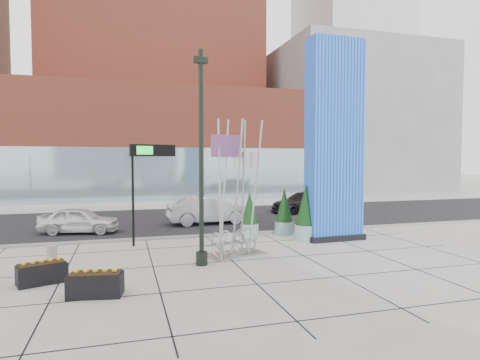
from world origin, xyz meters
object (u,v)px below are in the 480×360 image
object	(u,v)px
lamp_post	(201,178)
concrete_bollard	(52,255)
overhead_street_sign	(150,159)
blue_pylon	(334,144)
car_white_west	(79,220)
public_art_sculpture	(234,219)
car_silver_mid	(209,210)

from	to	relation	value
lamp_post	concrete_bollard	world-z (taller)	lamp_post
concrete_bollard	overhead_street_sign	world-z (taller)	overhead_street_sign
lamp_post	blue_pylon	bearing A→B (deg)	22.20
lamp_post	car_white_west	bearing A→B (deg)	121.96
public_art_sculpture	overhead_street_sign	size ratio (longest dim) A/B	1.21
public_art_sculpture	car_silver_mid	distance (m)	8.06
overhead_street_sign	blue_pylon	bearing A→B (deg)	-25.73
blue_pylon	public_art_sculpture	distance (m)	6.61
concrete_bollard	car_silver_mid	xyz separation A→B (m)	(7.56, 7.59, 0.47)
lamp_post	car_silver_mid	bearing A→B (deg)	76.46
blue_pylon	lamp_post	distance (m)	7.79
overhead_street_sign	car_silver_mid	distance (m)	7.11
car_white_west	car_silver_mid	xyz separation A→B (m)	(7.24, 1.13, 0.14)
concrete_bollard	car_white_west	world-z (taller)	car_white_west
concrete_bollard	lamp_post	bearing A→B (deg)	-16.57
car_silver_mid	public_art_sculpture	bearing A→B (deg)	172.66
public_art_sculpture	lamp_post	bearing A→B (deg)	-159.49
public_art_sculpture	car_white_west	xyz separation A→B (m)	(-6.60, 6.88, -0.77)
car_silver_mid	overhead_street_sign	bearing A→B (deg)	140.92
concrete_bollard	car_white_west	size ratio (longest dim) A/B	0.18
lamp_post	concrete_bollard	bearing A→B (deg)	163.43
blue_pylon	car_white_west	distance (m)	13.76
blue_pylon	overhead_street_sign	xyz separation A→B (m)	(-8.65, 1.15, -0.73)
blue_pylon	overhead_street_sign	size ratio (longest dim) A/B	2.10
concrete_bollard	overhead_street_sign	bearing A→B (deg)	32.94
blue_pylon	concrete_bollard	bearing A→B (deg)	-176.53
public_art_sculpture	car_white_west	size ratio (longest dim) A/B	1.38
blue_pylon	car_silver_mid	xyz separation A→B (m)	(-4.87, 6.29, -3.85)
concrete_bollard	overhead_street_sign	size ratio (longest dim) A/B	0.16
blue_pylon	public_art_sculpture	bearing A→B (deg)	-165.24
car_white_west	blue_pylon	bearing A→B (deg)	-100.32
blue_pylon	concrete_bollard	world-z (taller)	blue_pylon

